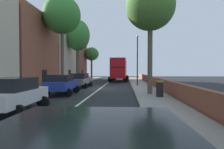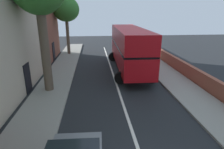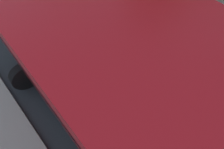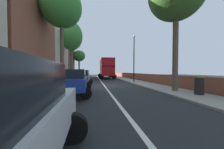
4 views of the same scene
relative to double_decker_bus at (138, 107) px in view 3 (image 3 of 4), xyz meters
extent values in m
cube|color=#B30F16|center=(0.00, -0.01, -0.80)|extent=(2.77, 10.99, 1.70)
cube|color=black|center=(0.00, -0.01, 0.13)|extent=(2.79, 10.88, 0.16)
cube|color=#B30F16|center=(0.00, -0.01, 0.96)|extent=(2.77, 10.99, 1.50)
cylinder|color=black|center=(-1.37, -3.69, -1.85)|extent=(1.01, 0.32, 1.00)
cylinder|color=black|center=(1.19, -3.76, -1.85)|extent=(1.01, 0.32, 1.00)
camera|label=1|loc=(1.08, -34.85, -0.30)|focal=29.64mm
camera|label=2|loc=(-3.46, -17.76, 3.20)|focal=30.22mm
camera|label=3|loc=(1.32, 0.74, 3.15)|focal=28.86mm
camera|label=4|loc=(-2.89, -28.01, -0.78)|focal=20.03mm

